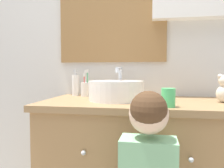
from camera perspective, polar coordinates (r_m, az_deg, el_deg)
The scene contains 7 objects.
wall_back at distance 1.62m, azimuth 8.14°, elevation 14.26°, with size 3.20×0.18×2.50m.
vanity_counter at distance 1.40m, azimuth 6.78°, elevation -20.69°, with size 1.12×0.57×0.80m.
sink_basin at distance 1.31m, azimuth 1.11°, elevation -1.59°, with size 0.33×0.38×0.20m.
toothbrush_holder at distance 1.53m, azimuth -6.87°, elevation -1.21°, with size 0.07×0.07×0.19m.
soap_dispenser at distance 1.58m, azimuth -9.50°, elevation -0.21°, with size 0.05×0.05×0.19m.
teddy_bear at distance 1.35m, azimuth 27.29°, elevation -1.19°, with size 0.09×0.07×0.16m.
drinking_cup at distance 1.09m, azimuth 14.49°, elevation -3.46°, with size 0.07×0.07×0.09m, color #4CC670.
Camera 1 is at (0.06, -0.96, 0.97)m, focal length 35.00 mm.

